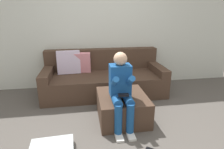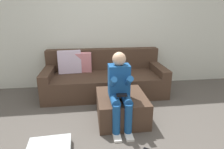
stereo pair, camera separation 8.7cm
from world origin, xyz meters
TOP-DOWN VIEW (x-y plane):
  - ground_plane at (0.00, 0.00)m, footprint 7.86×7.86m
  - wall_back at (0.00, 1.99)m, footprint 6.05×0.10m
  - couch_sectional at (-0.09, 1.51)m, footprint 2.36×1.00m
  - ottoman at (0.09, 0.43)m, footprint 0.72×0.81m
  - person_seated at (0.03, 0.23)m, footprint 0.29×0.59m

SIDE VIEW (x-z plane):
  - ground_plane at x=0.00m, z-range 0.00..0.00m
  - ottoman at x=0.09m, z-range 0.00..0.39m
  - couch_sectional at x=-0.09m, z-range -0.12..0.74m
  - person_seated at x=0.03m, z-range 0.05..1.12m
  - wall_back at x=0.00m, z-range 0.00..2.77m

